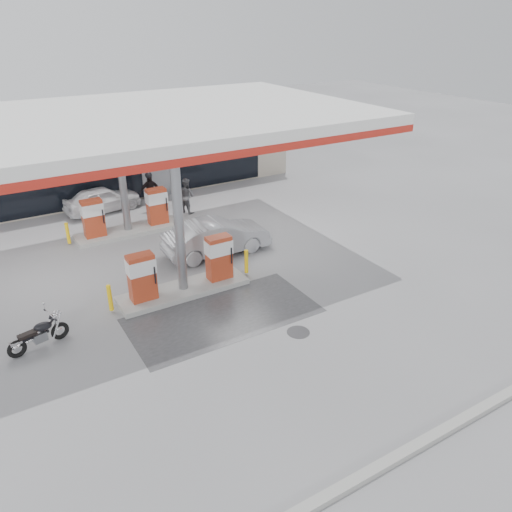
{
  "coord_description": "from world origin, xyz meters",
  "views": [
    {
      "loc": [
        -5.53,
        -12.06,
        8.69
      ],
      "look_at": [
        2.34,
        1.05,
        1.2
      ],
      "focal_mm": 35.0,
      "sensor_mm": 36.0,
      "label": 1
    }
  ],
  "objects": [
    {
      "name": "pump_island_near",
      "position": [
        0.0,
        2.0,
        0.71
      ],
      "size": [
        5.14,
        1.3,
        1.78
      ],
      "color": "#9E9E99",
      "rests_on": "ground"
    },
    {
      "name": "attendant",
      "position": [
        3.24,
        9.0,
        0.84
      ],
      "size": [
        0.91,
        1.01,
        1.68
      ],
      "primitive_type": "imported",
      "rotation": [
        0.0,
        0.0,
        1.98
      ],
      "color": "#4F4F54",
      "rests_on": "ground"
    },
    {
      "name": "wet_patch",
      "position": [
        0.5,
        0.0,
        0.0
      ],
      "size": [
        6.0,
        3.0,
        0.0
      ],
      "primitive_type": "cube",
      "color": "#4C4C4F",
      "rests_on": "ground"
    },
    {
      "name": "parked_motorcycle",
      "position": [
        -4.78,
        1.21,
        0.41
      ],
      "size": [
        1.77,
        0.73,
        0.92
      ],
      "rotation": [
        0.0,
        0.0,
        0.25
      ],
      "color": "black",
      "rests_on": "ground"
    },
    {
      "name": "hatchback_silver",
      "position": [
        2.42,
        4.2,
        0.7
      ],
      "size": [
        4.29,
        1.62,
        1.4
      ],
      "primitive_type": "imported",
      "rotation": [
        0.0,
        0.0,
        1.54
      ],
      "color": "#9A9BA1",
      "rests_on": "ground"
    },
    {
      "name": "store_building",
      "position": [
        0.01,
        15.94,
        2.01
      ],
      "size": [
        22.0,
        8.22,
        4.0
      ],
      "color": "#BFB3A0",
      "rests_on": "ground"
    },
    {
      "name": "kerb",
      "position": [
        0.0,
        -7.0,
        0.07
      ],
      "size": [
        28.0,
        0.25,
        0.15
      ],
      "primitive_type": "cube",
      "color": "gray",
      "rests_on": "ground"
    },
    {
      "name": "pump_island_far",
      "position": [
        0.0,
        8.0,
        0.71
      ],
      "size": [
        5.14,
        1.3,
        1.78
      ],
      "color": "#9E9E99",
      "rests_on": "ground"
    },
    {
      "name": "sedan_white",
      "position": [
        -0.18,
        11.2,
        0.62
      ],
      "size": [
        3.8,
        2.01,
        1.23
      ],
      "primitive_type": "imported",
      "rotation": [
        0.0,
        0.0,
        1.73
      ],
      "color": "white",
      "rests_on": "ground"
    },
    {
      "name": "ground",
      "position": [
        0.0,
        0.0,
        0.0
      ],
      "size": [
        90.0,
        90.0,
        0.0
      ],
      "primitive_type": "plane",
      "color": "gray",
      "rests_on": "ground"
    },
    {
      "name": "canopy",
      "position": [
        0.0,
        5.0,
        5.27
      ],
      "size": [
        16.0,
        10.02,
        5.51
      ],
      "color": "silver",
      "rests_on": "ground"
    },
    {
      "name": "drain_cover",
      "position": [
        2.0,
        -2.0,
        0.0
      ],
      "size": [
        0.7,
        0.7,
        0.01
      ],
      "primitive_type": "cylinder",
      "color": "#38383A",
      "rests_on": "ground"
    },
    {
      "name": "biker_walking",
      "position": [
        1.89,
        10.2,
        0.9
      ],
      "size": [
        1.05,
        0.44,
        1.79
      ],
      "primitive_type": "imported",
      "rotation": [
        0.0,
        0.0,
        0.01
      ],
      "color": "black",
      "rests_on": "ground"
    }
  ]
}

